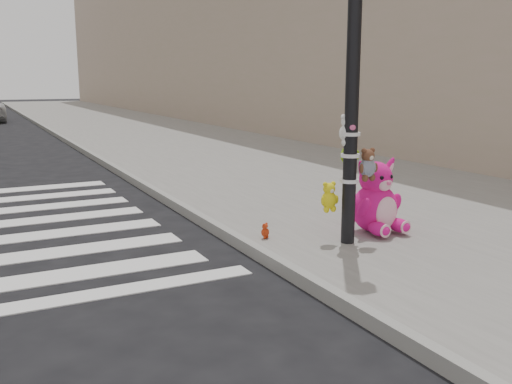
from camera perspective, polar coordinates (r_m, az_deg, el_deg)
ground at (r=4.35m, az=-5.61°, el=-17.17°), size 120.00×120.00×0.00m
sidewalk_near at (r=15.12m, az=-1.80°, el=3.66°), size 7.00×80.00×0.14m
curb_edge at (r=14.02m, az=-14.69°, el=2.70°), size 0.12×80.00×0.15m
bld_near at (r=26.55m, az=-0.22°, el=17.59°), size 5.00×60.00×10.00m
signal_pole at (r=6.70m, az=9.59°, el=8.79°), size 0.68×0.50×4.00m
pink_bunny at (r=7.39m, az=11.95°, el=-0.97°), size 0.68×0.74×0.96m
red_teddy at (r=7.00m, az=0.92°, el=-3.89°), size 0.16×0.15×0.19m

